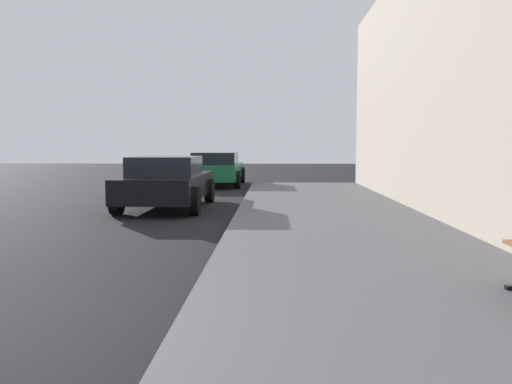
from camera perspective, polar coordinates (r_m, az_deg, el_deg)
name	(u,v)px	position (r m, az deg, el deg)	size (l,w,h in m)	color
sidewalk	(467,379)	(3.64, 22.57, -18.82)	(4.00, 32.00, 0.15)	#5B5B60
car_black	(167,182)	(12.66, -9.92, 1.12)	(1.95, 4.11, 1.27)	black
car_green	(216,169)	(19.66, -4.49, 2.63)	(2.03, 4.46, 1.27)	#196638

